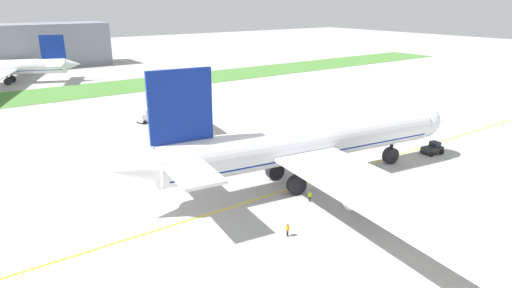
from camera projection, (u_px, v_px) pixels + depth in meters
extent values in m
plane|color=#ADAAA5|center=(322.00, 183.00, 68.34)|extent=(600.00, 600.00, 0.00)
cube|color=yellow|center=(316.00, 181.00, 69.28)|extent=(280.00, 0.36, 0.01)
cube|color=#4C8438|center=(113.00, 88.00, 143.20)|extent=(320.00, 24.00, 0.10)
cylinder|color=white|center=(307.00, 141.00, 66.86)|extent=(47.20, 12.21, 5.90)
cube|color=navy|center=(307.00, 148.00, 67.18)|extent=(45.28, 11.49, 0.71)
sphere|color=white|center=(424.00, 121.00, 78.04)|extent=(5.61, 5.61, 5.61)
cone|color=white|center=(135.00, 168.00, 55.09)|extent=(7.11, 5.85, 5.02)
cube|color=navy|center=(181.00, 106.00, 55.69)|extent=(8.43, 1.73, 9.45)
cube|color=white|center=(163.00, 145.00, 62.34)|extent=(6.39, 10.06, 0.41)
cube|color=white|center=(192.00, 172.00, 52.43)|extent=(6.39, 10.06, 0.41)
cube|color=white|center=(228.00, 114.00, 86.20)|extent=(15.93, 43.16, 0.47)
cube|color=white|center=(418.00, 213.00, 45.89)|extent=(15.93, 43.16, 0.47)
cylinder|color=#B7BABF|center=(257.00, 134.00, 79.43)|extent=(6.00, 3.98, 3.25)
cylinder|color=black|center=(270.00, 132.00, 80.68)|extent=(0.95, 3.44, 3.41)
cylinder|color=#B7BABF|center=(366.00, 193.00, 55.03)|extent=(6.00, 3.98, 3.25)
cylinder|color=black|center=(382.00, 189.00, 56.28)|extent=(0.95, 3.44, 3.41)
cylinder|color=black|center=(391.00, 149.00, 76.08)|extent=(0.62, 0.62, 2.29)
cylinder|color=black|center=(391.00, 155.00, 76.44)|extent=(2.95, 1.63, 2.80)
cylinder|color=black|center=(275.00, 164.00, 69.06)|extent=(0.62, 0.62, 2.29)
cylinder|color=black|center=(275.00, 171.00, 69.42)|extent=(2.95, 1.63, 2.80)
cylinder|color=black|center=(297.00, 178.00, 63.86)|extent=(0.62, 0.62, 2.29)
cylinder|color=black|center=(296.00, 185.00, 64.22)|extent=(2.95, 1.63, 2.80)
cube|color=black|center=(421.00, 118.00, 77.41)|extent=(2.65, 4.67, 1.06)
sphere|color=black|center=(189.00, 151.00, 61.18)|extent=(0.41, 0.41, 0.41)
sphere|color=black|center=(219.00, 146.00, 63.16)|extent=(0.41, 0.41, 0.41)
sphere|color=black|center=(246.00, 141.00, 65.15)|extent=(0.41, 0.41, 0.41)
sphere|color=black|center=(272.00, 137.00, 67.14)|extent=(0.41, 0.41, 0.41)
sphere|color=black|center=(297.00, 133.00, 69.12)|extent=(0.41, 0.41, 0.41)
sphere|color=black|center=(320.00, 130.00, 71.11)|extent=(0.41, 0.41, 0.41)
sphere|color=black|center=(341.00, 126.00, 73.09)|extent=(0.41, 0.41, 0.41)
sphere|color=black|center=(362.00, 123.00, 75.08)|extent=(0.41, 0.41, 0.41)
sphere|color=black|center=(382.00, 120.00, 77.07)|extent=(0.41, 0.41, 0.41)
cube|color=#26262B|center=(432.00, 149.00, 81.26)|extent=(4.00, 2.70, 0.89)
cube|color=black|center=(435.00, 144.00, 81.23)|extent=(1.56, 1.85, 0.90)
cylinder|color=black|center=(421.00, 153.00, 80.11)|extent=(1.80, 0.36, 0.12)
cylinder|color=black|center=(432.00, 154.00, 79.88)|extent=(0.94, 0.47, 0.90)
cylinder|color=black|center=(422.00, 151.00, 81.74)|extent=(0.94, 0.47, 0.90)
cylinder|color=black|center=(442.00, 152.00, 81.05)|extent=(0.94, 0.47, 0.90)
cylinder|color=black|center=(432.00, 149.00, 82.90)|extent=(0.94, 0.47, 0.90)
cylinder|color=black|center=(287.00, 233.00, 52.91)|extent=(0.12, 0.12, 0.85)
cylinder|color=orange|center=(286.00, 227.00, 52.81)|extent=(0.10, 0.10, 0.54)
cylinder|color=black|center=(288.00, 233.00, 52.74)|extent=(0.12, 0.12, 0.85)
cylinder|color=orange|center=(289.00, 229.00, 52.41)|extent=(0.10, 0.10, 0.54)
cube|color=orange|center=(288.00, 228.00, 52.60)|extent=(0.29, 0.47, 0.60)
sphere|color=#8C6647|center=(288.00, 225.00, 52.47)|extent=(0.23, 0.23, 0.23)
cylinder|color=black|center=(310.00, 199.00, 61.92)|extent=(0.11, 0.11, 0.79)
cylinder|color=#BFE519|center=(312.00, 195.00, 61.71)|extent=(0.09, 0.09, 0.50)
cylinder|color=black|center=(309.00, 199.00, 61.92)|extent=(0.11, 0.11, 0.79)
cylinder|color=#BFE519|center=(308.00, 195.00, 61.72)|extent=(0.09, 0.09, 0.50)
cube|color=#BFE519|center=(310.00, 195.00, 61.71)|extent=(0.47, 0.43, 0.56)
sphere|color=tan|center=(310.00, 192.00, 61.59)|extent=(0.21, 0.21, 0.21)
cylinder|color=black|center=(350.00, 161.00, 76.52)|extent=(0.11, 0.11, 0.78)
cylinder|color=orange|center=(351.00, 158.00, 76.22)|extent=(0.09, 0.09, 0.50)
cylinder|color=black|center=(349.00, 161.00, 76.65)|extent=(0.11, 0.11, 0.78)
cylinder|color=orange|center=(348.00, 157.00, 76.55)|extent=(0.09, 0.09, 0.50)
cube|color=orange|center=(350.00, 158.00, 76.38)|extent=(0.26, 0.43, 0.55)
sphere|color=brown|center=(350.00, 155.00, 76.26)|extent=(0.21, 0.21, 0.21)
cube|color=white|center=(148.00, 114.00, 102.61)|extent=(3.95, 3.29, 2.69)
cube|color=white|center=(141.00, 118.00, 100.99)|extent=(2.02, 2.40, 1.80)
cube|color=#263347|center=(139.00, 117.00, 100.38)|extent=(0.78, 1.68, 0.79)
cylinder|color=black|center=(145.00, 122.00, 100.75)|extent=(0.95, 0.63, 0.90)
cylinder|color=black|center=(138.00, 121.00, 101.80)|extent=(0.95, 0.63, 0.90)
cylinder|color=black|center=(154.00, 119.00, 103.20)|extent=(0.95, 0.63, 0.90)
cylinder|color=black|center=(147.00, 118.00, 104.25)|extent=(0.95, 0.63, 0.90)
cone|color=white|center=(73.00, 64.00, 152.88)|extent=(6.65, 5.96, 4.22)
cube|color=navy|center=(52.00, 47.00, 149.68)|extent=(7.52, 3.41, 7.95)
cube|color=white|center=(55.00, 66.00, 147.07)|extent=(7.45, 9.18, 0.35)
cube|color=white|center=(60.00, 62.00, 156.24)|extent=(7.45, 9.18, 0.35)
cube|color=white|center=(21.00, 61.00, 168.70)|extent=(23.73, 40.26, 0.40)
cylinder|color=#B7BABF|center=(11.00, 68.00, 160.67)|extent=(5.40, 4.30, 2.73)
cylinder|color=black|center=(4.00, 68.00, 160.13)|extent=(1.45, 2.81, 2.87)
cylinder|color=black|center=(7.00, 79.00, 146.95)|extent=(0.52, 0.52, 1.93)
cylinder|color=black|center=(8.00, 82.00, 147.25)|extent=(2.59, 1.87, 2.36)
cylinder|color=black|center=(12.00, 76.00, 151.77)|extent=(0.52, 0.52, 1.93)
cylinder|color=black|center=(12.00, 79.00, 152.07)|extent=(2.59, 1.87, 2.36)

